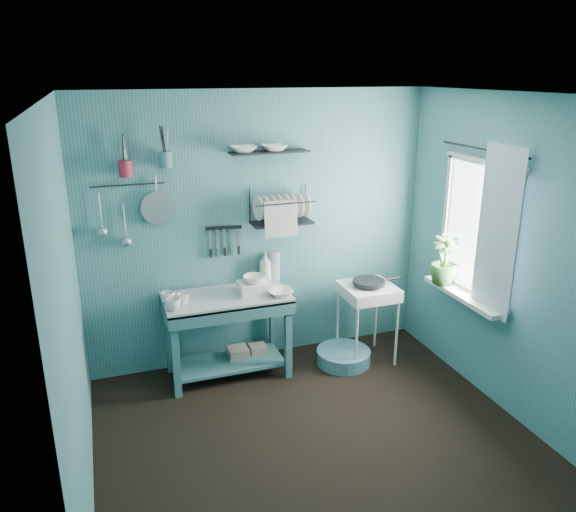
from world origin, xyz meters
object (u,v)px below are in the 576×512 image
object	(u,v)px
colander	(158,208)
water_bottle	(275,266)
utensil_cup_teal	(165,160)
dish_rack	(282,206)
utensil_cup_magenta	(125,169)
storage_tin_small	(258,355)
floor_basin	(343,357)
potted_plant	(444,260)
mug_mid	(184,299)
work_counter	(228,336)
hotplate_stand	(367,323)
mug_right	(168,298)
soap_bottle	(265,267)
wash_tub	(254,288)
mug_left	(173,304)
frying_pan	(369,282)
storage_tin_large	(238,359)

from	to	relation	value
colander	water_bottle	bearing A→B (deg)	-1.46
water_bottle	utensil_cup_teal	distance (m)	1.40
water_bottle	dish_rack	xyz separation A→B (m)	(0.05, -0.05, 0.58)
utensil_cup_magenta	water_bottle	bearing A→B (deg)	0.18
dish_rack	storage_tin_small	size ratio (longest dim) A/B	2.75
utensil_cup_magenta	floor_basin	world-z (taller)	utensil_cup_magenta
utensil_cup_magenta	potted_plant	size ratio (longest dim) A/B	0.29
storage_tin_small	colander	bearing A→B (deg)	168.35
mug_mid	utensil_cup_magenta	world-z (taller)	utensil_cup_magenta
work_counter	colander	bearing A→B (deg)	153.94
hotplate_stand	utensil_cup_teal	distance (m)	2.37
mug_right	dish_rack	xyz separation A→B (m)	(1.07, 0.17, 0.67)
work_counter	storage_tin_small	distance (m)	0.42
work_counter	soap_bottle	xyz separation A→B (m)	(0.42, 0.20, 0.54)
colander	floor_basin	xyz separation A→B (m)	(1.58, -0.40, -1.48)
wash_tub	floor_basin	bearing A→B (deg)	-9.47
mug_left	colander	xyz separation A→B (m)	(-0.03, 0.41, 0.72)
water_bottle	dish_rack	distance (m)	0.58
hotplate_stand	floor_basin	size ratio (longest dim) A/B	1.48
mug_left	mug_mid	xyz separation A→B (m)	(0.10, 0.10, -0.00)
utensil_cup_teal	water_bottle	bearing A→B (deg)	0.24
storage_tin_small	work_counter	bearing A→B (deg)	-165.07
work_counter	mug_right	bearing A→B (deg)	179.88
utensil_cup_magenta	colander	distance (m)	0.42
colander	potted_plant	size ratio (longest dim) A/B	0.63
frying_pan	potted_plant	xyz separation A→B (m)	(0.56, -0.34, 0.26)
mug_left	mug_mid	size ratio (longest dim) A/B	1.23
work_counter	storage_tin_large	world-z (taller)	work_counter
work_counter	colander	xyz separation A→B (m)	(-0.51, 0.25, 1.16)
colander	storage_tin_large	bearing A→B (deg)	-17.93
storage_tin_large	storage_tin_small	distance (m)	0.20
frying_pan	colander	world-z (taller)	colander
water_bottle	hotplate_stand	size ratio (longest dim) A/B	0.37
soap_bottle	storage_tin_large	world-z (taller)	soap_bottle
wash_tub	colander	distance (m)	1.08
storage_tin_large	colander	bearing A→B (deg)	162.07
soap_bottle	colander	xyz separation A→B (m)	(-0.93, 0.05, 0.62)
work_counter	potted_plant	xyz separation A→B (m)	(1.87, -0.49, 0.66)
soap_bottle	floor_basin	xyz separation A→B (m)	(0.65, -0.36, -0.86)
storage_tin_small	floor_basin	distance (m)	0.81
mug_right	utensil_cup_magenta	size ratio (longest dim) A/B	0.95
soap_bottle	floor_basin	distance (m)	1.14
water_bottle	utensil_cup_magenta	bearing A→B (deg)	-179.82
frying_pan	dish_rack	bearing A→B (deg)	156.92
dish_rack	mug_left	bearing A→B (deg)	-171.35
mug_mid	frying_pan	size ratio (longest dim) A/B	0.33
work_counter	utensil_cup_magenta	world-z (taller)	utensil_cup_magenta
soap_bottle	mug_right	bearing A→B (deg)	-167.74
wash_tub	potted_plant	bearing A→B (deg)	-16.31
hotplate_stand	storage_tin_large	bearing A→B (deg)	179.08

